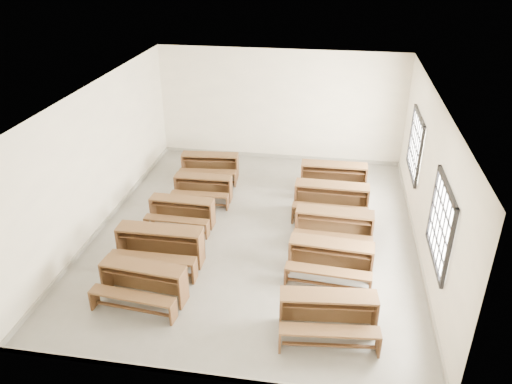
% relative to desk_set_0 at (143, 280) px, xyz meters
% --- Properties ---
extents(room, '(8.50, 8.50, 3.20)m').
position_rel_desk_set_0_xyz_m(room, '(1.73, 2.61, 1.73)').
color(room, slate).
rests_on(room, ground).
extents(desk_set_0, '(1.63, 0.96, 0.70)m').
position_rel_desk_set_0_xyz_m(desk_set_0, '(0.00, 0.00, 0.00)').
color(desk_set_0, brown).
rests_on(desk_set_0, ground).
extents(desk_set_1, '(1.72, 0.90, 0.77)m').
position_rel_desk_set_0_xyz_m(desk_set_1, '(-0.07, 1.14, 0.04)').
color(desk_set_1, brown).
rests_on(desk_set_1, ground).
extents(desk_set_2, '(1.47, 0.79, 0.65)m').
position_rel_desk_set_0_xyz_m(desk_set_2, '(-0.07, 2.64, -0.03)').
color(desk_set_2, brown).
rests_on(desk_set_2, ground).
extents(desk_set_3, '(1.43, 0.77, 0.64)m').
position_rel_desk_set_0_xyz_m(desk_set_3, '(0.09, 3.91, -0.04)').
color(desk_set_3, brown).
rests_on(desk_set_3, ground).
extents(desk_set_4, '(1.58, 0.91, 0.68)m').
position_rel_desk_set_0_xyz_m(desk_set_4, '(-0.05, 5.17, -0.01)').
color(desk_set_4, brown).
rests_on(desk_set_4, ground).
extents(desk_set_5, '(1.68, 0.99, 0.72)m').
position_rel_desk_set_0_xyz_m(desk_set_5, '(3.32, -0.31, 0.01)').
color(desk_set_5, brown).
rests_on(desk_set_5, ground).
extents(desk_set_6, '(1.66, 0.94, 0.72)m').
position_rel_desk_set_0_xyz_m(desk_set_6, '(3.32, 1.26, 0.01)').
color(desk_set_6, brown).
rests_on(desk_set_6, ground).
extents(desk_set_7, '(1.67, 0.91, 0.74)m').
position_rel_desk_set_0_xyz_m(desk_set_7, '(3.35, 2.47, 0.02)').
color(desk_set_7, brown).
rests_on(desk_set_7, ground).
extents(desk_set_8, '(1.74, 0.93, 0.77)m').
position_rel_desk_set_0_xyz_m(desk_set_8, '(3.26, 3.67, 0.04)').
color(desk_set_8, brown).
rests_on(desk_set_8, ground).
extents(desk_set_9, '(1.68, 0.89, 0.75)m').
position_rel_desk_set_0_xyz_m(desk_set_9, '(3.28, 4.90, 0.03)').
color(desk_set_9, brown).
rests_on(desk_set_9, ground).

